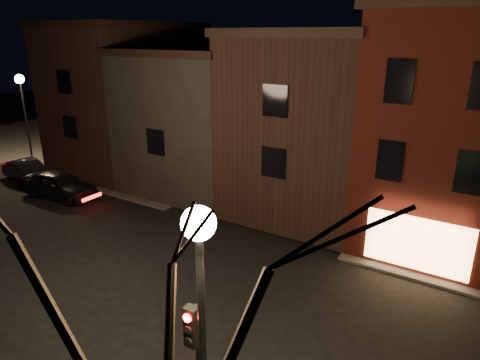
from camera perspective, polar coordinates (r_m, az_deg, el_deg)
name	(u,v)px	position (r m, az deg, el deg)	size (l,w,h in m)	color
ground	(173,279)	(17.73, -8.91, -12.89)	(120.00, 120.00, 0.00)	black
sidewalk_far_left	(154,130)	(44.35, -11.44, 6.56)	(30.00, 30.00, 0.12)	#2D2B28
corner_building	(448,127)	(21.04, 26.01, 6.40)	(6.50, 8.50, 10.50)	#40100B
row_building_a	(318,120)	(23.71, 10.42, 7.82)	(7.30, 10.30, 9.40)	black
row_building_b	(211,116)	(27.32, -3.94, 8.46)	(7.80, 10.30, 8.40)	black
row_building_c	(128,96)	(32.01, -14.67, 10.80)	(7.30, 10.30, 9.90)	black
street_lamp_near	(201,282)	(7.69, -5.28, -13.38)	(0.60, 0.60, 6.48)	black
street_lamp_far	(22,95)	(34.23, -27.06, 10.03)	(0.60, 0.60, 6.48)	black
bare_tree_right	(150,349)	(4.91, -11.87, -21.19)	(6.40, 6.40, 8.50)	black
parked_car_a	(60,184)	(27.49, -22.93, -0.55)	(1.92, 4.77, 1.63)	black
parked_car_b	(28,171)	(31.40, -26.41, 1.07)	(1.50, 4.31, 1.42)	black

